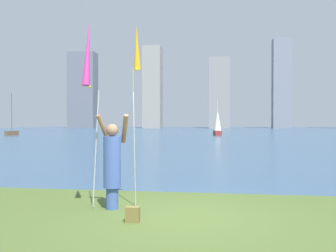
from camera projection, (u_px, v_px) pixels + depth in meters
The scene contains 11 objects.
ground at pixel (214, 134), 57.69m from camera, with size 120.00×138.00×0.12m.
person at pixel (112, 162), 7.81m from camera, with size 0.74×0.55×2.03m.
kite_flag_left at pixel (88, 57), 7.56m from camera, with size 0.16×0.90×3.97m.
kite_flag_right at pixel (137, 54), 8.18m from camera, with size 0.16×0.53×4.02m.
bag at pixel (133, 214), 6.78m from camera, with size 0.26×0.14×0.29m.
sailboat_1 at pixel (218, 124), 48.59m from camera, with size 1.21×2.15×4.85m.
sailboat_3 at pixel (12, 132), 49.07m from camera, with size 0.92×2.20×5.68m.
skyline_tower_0 at pixel (83, 90), 104.13m from camera, with size 7.67×4.54×21.43m.
skyline_tower_1 at pixel (153, 87), 105.36m from camera, with size 5.11×5.38×23.38m.
skyline_tower_2 at pixel (219, 94), 100.43m from camera, with size 5.50×7.25×19.11m.
skyline_tower_3 at pixel (281, 84), 101.44m from camera, with size 4.88×3.97×24.73m.
Camera 1 is at (0.67, -7.17, 1.87)m, focal length 39.08 mm.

